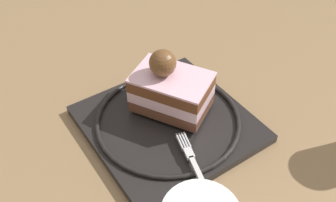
% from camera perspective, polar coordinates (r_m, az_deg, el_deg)
% --- Properties ---
extents(ground_plane, '(2.40, 2.40, 0.00)m').
position_cam_1_polar(ground_plane, '(0.51, 2.26, -5.18)').
color(ground_plane, olive).
extents(dessert_plate, '(0.21, 0.21, 0.02)m').
position_cam_1_polar(dessert_plate, '(0.51, 0.00, -3.22)').
color(dessert_plate, black).
rests_on(dessert_plate, ground_plane).
extents(cake_slice, '(0.11, 0.12, 0.09)m').
position_cam_1_polar(cake_slice, '(0.50, 0.41, 1.86)').
color(cake_slice, brown).
rests_on(cake_slice, dessert_plate).
extents(fork, '(0.04, 0.11, 0.00)m').
position_cam_1_polar(fork, '(0.45, 4.11, -9.79)').
color(fork, silver).
rests_on(fork, dessert_plate).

